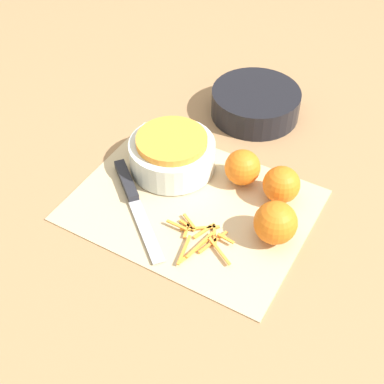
% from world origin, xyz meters
% --- Properties ---
extents(ground_plane, '(4.00, 4.00, 0.00)m').
position_xyz_m(ground_plane, '(0.00, 0.00, 0.00)').
color(ground_plane, '#9E754C').
extents(cutting_board, '(0.43, 0.33, 0.01)m').
position_xyz_m(cutting_board, '(0.00, 0.00, 0.00)').
color(cutting_board, '#CCB284').
rests_on(cutting_board, ground_plane).
extents(bowl_speckled, '(0.17, 0.17, 0.07)m').
position_xyz_m(bowl_speckled, '(-0.08, 0.07, 0.04)').
color(bowl_speckled, silver).
rests_on(bowl_speckled, cutting_board).
extents(bowl_dark, '(0.19, 0.19, 0.06)m').
position_xyz_m(bowl_dark, '(-0.02, 0.31, 0.03)').
color(bowl_dark, black).
rests_on(bowl_dark, ground_plane).
extents(knife, '(0.21, 0.18, 0.02)m').
position_xyz_m(knife, '(-0.11, -0.04, 0.01)').
color(knife, '#232328').
rests_on(knife, cutting_board).
extents(orange_left, '(0.07, 0.07, 0.07)m').
position_xyz_m(orange_left, '(0.13, 0.09, 0.04)').
color(orange_left, orange).
rests_on(orange_left, cutting_board).
extents(orange_right, '(0.08, 0.08, 0.08)m').
position_xyz_m(orange_right, '(0.16, 0.00, 0.04)').
color(orange_right, orange).
rests_on(orange_right, cutting_board).
extents(orange_back, '(0.07, 0.07, 0.07)m').
position_xyz_m(orange_back, '(0.05, 0.10, 0.04)').
color(orange_back, orange).
rests_on(orange_back, cutting_board).
extents(peel_pile, '(0.14, 0.11, 0.01)m').
position_xyz_m(peel_pile, '(0.06, -0.07, 0.01)').
color(peel_pile, orange).
rests_on(peel_pile, cutting_board).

